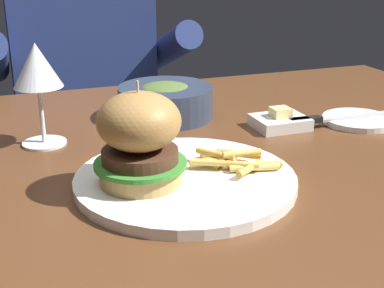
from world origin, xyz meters
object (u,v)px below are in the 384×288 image
table_knife (333,118)px  soup_bowl (165,101)px  burger_sandwich (139,138)px  main_plate (185,180)px  diner_person (87,126)px  wine_glass (37,70)px  bread_plate (358,120)px  butter_dish (280,121)px

table_knife → soup_bowl: 0.30m
burger_sandwich → table_knife: size_ratio=0.62×
table_knife → soup_bowl: (-0.26, 0.15, 0.02)m
main_plate → diner_person: size_ratio=0.25×
wine_glass → soup_bowl: 0.25m
bread_plate → burger_sandwich: bearing=-161.5°
burger_sandwich → wine_glass: 0.25m
table_knife → burger_sandwich: bearing=-159.1°
bread_plate → table_knife: size_ratio=0.58×
burger_sandwich → soup_bowl: 0.32m
soup_bowl → butter_dish: bearing=-37.2°
main_plate → table_knife: bearing=24.2°
burger_sandwich → wine_glass: bearing=114.1°
table_knife → soup_bowl: bearing=150.5°
wine_glass → soup_bowl: size_ratio=0.93×
wine_glass → diner_person: diner_person is taller
wine_glass → table_knife: wine_glass is taller
main_plate → wine_glass: bearing=125.8°
main_plate → diner_person: bearing=90.3°
diner_person → bread_plate: bearing=-61.1°
bread_plate → diner_person: bearing=118.9°
butter_dish → burger_sandwich: bearing=-150.0°
soup_bowl → diner_person: (-0.07, 0.53, -0.21)m
butter_dish → diner_person: diner_person is taller
diner_person → butter_dish: bearing=-70.5°
soup_bowl → bread_plate: bearing=-25.6°
butter_dish → soup_bowl: size_ratio=0.52×
table_knife → diner_person: bearing=115.6°
bread_plate → soup_bowl: soup_bowl is taller
soup_bowl → diner_person: bearing=97.2°
main_plate → wine_glass: wine_glass is taller
main_plate → bread_plate: bearing=21.0°
table_knife → diner_person: diner_person is taller
burger_sandwich → bread_plate: size_ratio=1.05×
wine_glass → butter_dish: 0.41m
bread_plate → soup_bowl: 0.34m
wine_glass → butter_dish: (0.39, -0.05, -0.11)m
main_plate → burger_sandwich: burger_sandwich is taller
diner_person → burger_sandwich: bearing=-93.8°
wine_glass → table_knife: 0.50m
table_knife → main_plate: bearing=-155.8°
burger_sandwich → wine_glass: (-0.10, 0.22, 0.05)m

